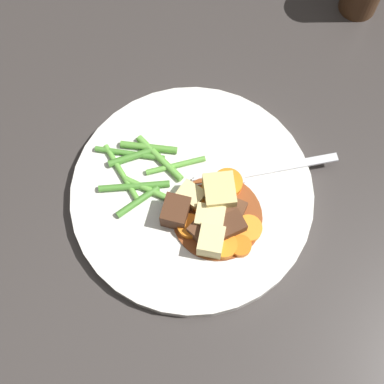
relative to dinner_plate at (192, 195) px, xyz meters
The scene contains 27 objects.
ground_plane 0.01m from the dinner_plate, ahead, with size 3.00×3.00×0.00m, color #383330.
dinner_plate is the anchor object (origin of this frame).
stew_sauce 0.04m from the dinner_plate, ahead, with size 0.10×0.10×0.00m, color brown.
carrot_slice_0 0.05m from the dinner_plate, 46.63° to the right, with size 0.03×0.03×0.01m, color orange.
carrot_slice_1 0.08m from the dinner_plate, 14.75° to the right, with size 0.03×0.03×0.01m, color orange.
carrot_slice_2 0.09m from the dinner_plate, ahead, with size 0.02×0.02×0.01m, color orange.
carrot_slice_3 0.08m from the dinner_plate, 11.01° to the left, with size 0.03×0.03×0.01m, color orange.
carrot_slice_4 0.04m from the dinner_plate, 58.15° to the left, with size 0.03×0.03×0.01m, color orange.
carrot_slice_5 0.03m from the dinner_plate, 10.80° to the right, with size 0.03×0.03×0.01m, color orange.
potato_chunk_0 0.04m from the dinner_plate, 31.98° to the left, with size 0.04×0.03×0.03m, color #E5CC7A.
potato_chunk_1 0.05m from the dinner_plate, 14.56° to the right, with size 0.02×0.03×0.03m, color #EAD68C.
potato_chunk_2 0.02m from the dinner_plate, 50.60° to the right, with size 0.03×0.02×0.02m, color #EAD68C.
potato_chunk_3 0.07m from the dinner_plate, 24.71° to the right, with size 0.03×0.03×0.03m, color #EAD68C.
meat_chunk_0 0.04m from the dinner_plate, 74.54° to the right, with size 0.03×0.03×0.03m, color #4C2B19.
meat_chunk_1 0.06m from the dinner_plate, 17.62° to the left, with size 0.02×0.03×0.02m, color #56331E.
meat_chunk_2 0.06m from the dinner_plate, 29.79° to the right, with size 0.03×0.02×0.02m, color #56331E.
meat_chunk_3 0.07m from the dinner_plate, ahead, with size 0.02×0.03×0.03m, color #4C2B19.
green_bean_0 0.07m from the dinner_plate, 137.56° to the right, with size 0.01×0.01×0.08m, color #4C8E33.
green_bean_1 0.09m from the dinner_plate, 163.47° to the right, with size 0.01×0.01×0.06m, color #4C8E33.
green_bean_2 0.06m from the dinner_plate, 120.85° to the right, with size 0.01×0.01×0.06m, color #4C8E33.
green_bean_3 0.09m from the dinner_plate, 165.68° to the right, with size 0.01×0.01×0.08m, color #4C8E33.
green_bean_4 0.05m from the dinner_plate, 134.68° to the right, with size 0.01×0.01×0.06m, color #66AD42.
green_bean_5 0.06m from the dinner_plate, behind, with size 0.01×0.01×0.07m, color #66AD42.
green_bean_6 0.04m from the dinner_plate, 167.82° to the left, with size 0.01×0.01×0.07m, color #66AD42.
green_bean_7 0.08m from the dinner_plate, behind, with size 0.01×0.01×0.07m, color #599E38.
green_bean_8 0.09m from the dinner_plate, 148.69° to the right, with size 0.01×0.01×0.08m, color #66AD42.
fork 0.09m from the dinner_plate, 65.10° to the left, with size 0.11×0.16×0.00m.
Camera 1 is at (0.17, -0.16, 0.62)m, focal length 51.85 mm.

